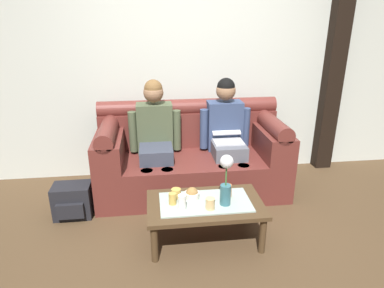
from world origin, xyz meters
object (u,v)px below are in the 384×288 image
object	(u,v)px
person_right	(226,131)
cup_far_center	(182,202)
backpack_left	(73,201)
couch	(191,157)
cup_far_left	(228,190)
snack_bowl	(192,194)
cup_near_left	(210,204)
cup_far_right	(173,199)
person_left	(155,134)
flower_vase	(226,179)
coffee_table	(205,207)
cup_near_right	(176,193)

from	to	relation	value
person_right	cup_far_center	size ratio (longest dim) A/B	10.03
backpack_left	couch	bearing A→B (deg)	20.08
couch	backpack_left	xyz separation A→B (m)	(-1.21, -0.44, -0.21)
cup_far_left	backpack_left	size ratio (longest dim) A/B	0.31
snack_bowl	cup_near_left	world-z (taller)	snack_bowl
couch	cup_far_right	xyz separation A→B (m)	(-0.27, -0.96, 0.04)
cup_near_left	cup_far_center	xyz separation A→B (m)	(-0.22, 0.03, 0.01)
person_left	flower_vase	bearing A→B (deg)	-61.95
coffee_table	flower_vase	size ratio (longest dim) A/B	2.22
coffee_table	cup_far_left	size ratio (longest dim) A/B	8.92
cup_near_left	cup_near_right	xyz separation A→B (m)	(-0.26, 0.22, -0.01)
cup_far_right	cup_far_left	bearing A→B (deg)	8.28
cup_near_left	cup_far_center	bearing A→B (deg)	172.19
cup_far_center	couch	bearing A→B (deg)	79.02
person_right	cup_near_right	xyz separation A→B (m)	(-0.62, -0.86, -0.25)
snack_bowl	person_left	bearing A→B (deg)	107.76
coffee_table	person_right	bearing A→B (deg)	68.08
cup_far_left	cup_far_center	bearing A→B (deg)	-159.36
couch	cup_far_center	size ratio (longest dim) A/B	16.43
cup_far_left	backpack_left	xyz separation A→B (m)	(-1.41, 0.45, -0.26)
person_left	backpack_left	xyz separation A→B (m)	(-0.82, -0.44, -0.50)
flower_vase	cup_far_center	bearing A→B (deg)	-175.82
couch	coffee_table	xyz separation A→B (m)	(0.00, -0.96, -0.06)
flower_vase	cup_near_right	xyz separation A→B (m)	(-0.39, 0.16, -0.19)
person_right	snack_bowl	size ratio (longest dim) A/B	9.57
coffee_table	cup_near_left	distance (m)	0.16
flower_vase	snack_bowl	bearing A→B (deg)	152.51
cup_far_left	backpack_left	distance (m)	1.51
person_right	snack_bowl	world-z (taller)	person_right
person_left	cup_far_center	size ratio (longest dim) A/B	10.03
snack_bowl	cup_near_right	bearing A→B (deg)	168.83
snack_bowl	cup_far_right	bearing A→B (deg)	-155.79
couch	person_left	bearing A→B (deg)	-179.73
cup_far_left	cup_near_right	bearing A→B (deg)	175.66
couch	cup_near_right	bearing A→B (deg)	-105.40
flower_vase	cup_far_left	xyz separation A→B (m)	(0.05, 0.13, -0.18)
person_right	cup_near_left	world-z (taller)	person_right
coffee_table	flower_vase	xyz separation A→B (m)	(0.16, -0.06, 0.28)
person_right	backpack_left	world-z (taller)	person_right
cup_far_left	cup_near_left	bearing A→B (deg)	-135.02
person_right	coffee_table	distance (m)	1.09
cup_far_center	cup_far_right	distance (m)	0.11
couch	person_left	distance (m)	0.48
flower_vase	snack_bowl	world-z (taller)	flower_vase
cup_far_right	coffee_table	bearing A→B (deg)	0.50
couch	person_right	bearing A→B (deg)	-0.34
couch	coffee_table	distance (m)	0.96
cup_far_center	backpack_left	world-z (taller)	cup_far_center
cup_far_right	cup_near_left	bearing A→B (deg)	-21.28
cup_near_left	cup_far_center	size ratio (longest dim) A/B	0.78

